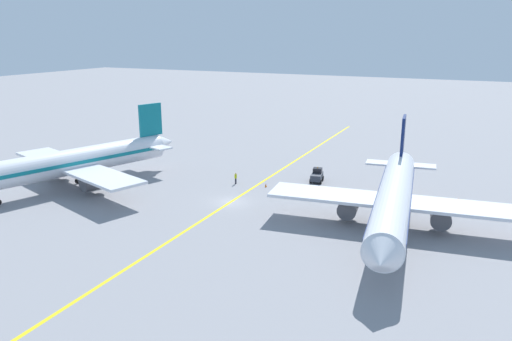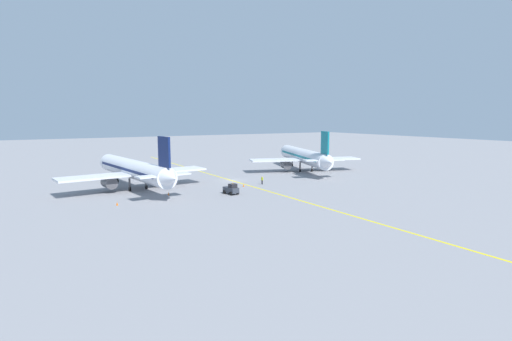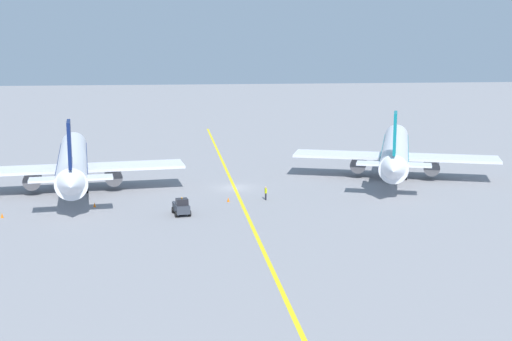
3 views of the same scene
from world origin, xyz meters
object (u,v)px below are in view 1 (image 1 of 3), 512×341
at_px(baggage_tug_dark, 317,176).
at_px(ground_crew_worker, 236,178).
at_px(airplane_adjacent_stand, 71,163).
at_px(airplane_at_gate, 394,197).
at_px(traffic_cone_mid_apron, 266,185).
at_px(traffic_cone_near_nose, 458,200).
at_px(traffic_cone_by_wingtip, 378,198).

distance_m(baggage_tug_dark, ground_crew_worker, 11.98).
distance_m(airplane_adjacent_stand, ground_crew_worker, 23.16).
relative_size(airplane_at_gate, airplane_adjacent_stand, 1.03).
bearing_deg(traffic_cone_mid_apron, airplane_adjacent_stand, 26.75).
height_order(ground_crew_worker, traffic_cone_mid_apron, ground_crew_worker).
bearing_deg(airplane_at_gate, ground_crew_worker, -18.11).
distance_m(baggage_tug_dark, traffic_cone_mid_apron, 8.08).
bearing_deg(traffic_cone_near_nose, airplane_adjacent_stand, 19.01).
xyz_separation_m(airplane_at_gate, airplane_adjacent_stand, (43.56, 4.01, 0.00)).
xyz_separation_m(baggage_tug_dark, ground_crew_worker, (10.25, 6.20, 0.01)).
height_order(airplane_at_gate, traffic_cone_mid_apron, airplane_at_gate).
xyz_separation_m(airplane_at_gate, traffic_cone_by_wingtip, (3.57, -9.18, -3.43)).
distance_m(airplane_at_gate, traffic_cone_near_nose, 14.76).
relative_size(airplane_at_gate, traffic_cone_near_nose, 64.60).
bearing_deg(traffic_cone_by_wingtip, airplane_at_gate, 111.23).
bearing_deg(ground_crew_worker, airplane_adjacent_stand, 30.89).
bearing_deg(traffic_cone_near_nose, traffic_cone_by_wingtip, 22.10).
distance_m(airplane_at_gate, baggage_tug_dark, 19.70).
distance_m(ground_crew_worker, traffic_cone_near_nose, 30.27).
bearing_deg(traffic_cone_mid_apron, traffic_cone_near_nose, -169.21).
bearing_deg(traffic_cone_near_nose, ground_crew_worker, 10.02).
distance_m(airplane_adjacent_stand, baggage_tug_dark, 35.08).
xyz_separation_m(airplane_adjacent_stand, traffic_cone_by_wingtip, (-39.99, -13.19, -3.43)).
bearing_deg(airplane_adjacent_stand, ground_crew_worker, -149.11).
relative_size(airplane_adjacent_stand, traffic_cone_by_wingtip, 63.00).
xyz_separation_m(airplane_at_gate, baggage_tug_dark, (13.58, -13.99, -2.81)).
height_order(airplane_adjacent_stand, baggage_tug_dark, airplane_adjacent_stand).
relative_size(ground_crew_worker, traffic_cone_by_wingtip, 3.05).
bearing_deg(airplane_adjacent_stand, traffic_cone_mid_apron, -153.25).
height_order(ground_crew_worker, traffic_cone_near_nose, ground_crew_worker).
bearing_deg(airplane_at_gate, traffic_cone_by_wingtip, -68.77).
relative_size(baggage_tug_dark, traffic_cone_near_nose, 5.84).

